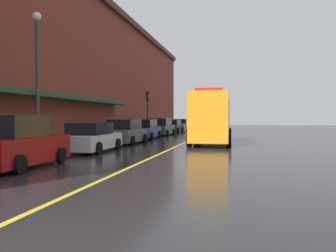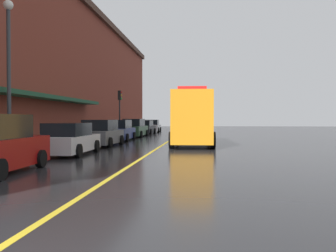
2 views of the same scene
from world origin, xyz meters
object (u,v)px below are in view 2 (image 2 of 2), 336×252
Objects in this scene: parked_car_6 at (145,128)px; street_lamp_left at (9,60)px; parked_car_3 at (101,134)px; parking_meter_3 at (121,126)px; parked_car_7 at (152,126)px; traffic_light_near at (120,104)px; parked_car_2 at (69,140)px; parked_car_4 at (119,131)px; parked_car_5 at (134,128)px; parking_meter_2 at (131,125)px; utility_truck at (192,119)px; parking_meter_4 at (17,135)px; parking_meter_0 at (140,124)px.

street_lamp_left is at bearing 177.13° from parked_car_6.
parking_meter_3 is at bearing 8.82° from parked_car_3.
parked_car_7 is 13.12m from traffic_light_near.
parking_meter_3 is at bearing 4.00° from parked_car_2.
parked_car_6 is at bearing -0.58° from parked_car_2.
parked_car_4 reaches higher than parking_meter_3.
parked_car_5 is at bearing -0.40° from parked_car_2.
parked_car_6 is 6.14m from parked_car_7.
parking_meter_2 is at bearing 6.74° from parked_car_3.
parked_car_5 is at bearing 26.30° from traffic_light_near.
parked_car_3 is at bearing 178.48° from parked_car_7.
parked_car_3 reaches higher than parking_meter_3.
parked_car_6 is at bearing 178.38° from parked_car_7.
utility_truck reaches higher than parked_car_3.
parking_meter_3 is at bearing -145.90° from utility_truck.
parking_meter_3 is at bearing 90.00° from parking_meter_4.
parked_car_7 reaches higher than parking_meter_0.
parked_car_5 is 3.70× the size of parking_meter_4.
parked_car_3 is (-0.02, 5.72, 0.06)m from parked_car_2.
parked_car_2 is 23.65m from parked_car_6.
parked_car_6 reaches higher than parking_meter_0.
street_lamp_left is (-0.60, -30.20, 3.34)m from parking_meter_0.
parking_meter_4 is (-1.38, -25.83, 0.32)m from parked_car_6.
parked_car_3 is at bearing -0.64° from parked_car_2.
parked_car_2 reaches higher than parking_meter_3.
street_lamp_left is at bearing 170.48° from parked_car_4.
parked_car_7 is 3.38× the size of parking_meter_3.
parking_meter_3 is (-1.35, 6.22, 0.27)m from parked_car_4.
parked_car_5 is at bearing 86.08° from parking_meter_4.
parked_car_5 is 3.70× the size of parking_meter_3.
parking_meter_3 is 19.64m from street_lamp_left.
parked_car_2 is 3.52× the size of parking_meter_3.
parking_meter_2 is (0.00, -5.88, 0.00)m from parking_meter_0.
parked_car_4 reaches higher than parking_meter_0.
parked_car_7 is at bearing -166.59° from utility_truck.
parked_car_5 is 2.75m from traffic_light_near.
utility_truck is (5.99, -10.26, 0.93)m from parked_car_5.
parked_car_7 is at bearing -1.06° from parked_car_4.
parking_meter_2 is (-1.50, 22.56, 0.32)m from parked_car_2.
parking_meter_4 is at bearing 173.24° from parked_car_4.
parked_car_4 is 3.69× the size of parking_meter_2.
parked_car_7 is (-0.02, 6.14, 0.02)m from parked_car_6.
parked_car_2 is 17.19m from traffic_light_near.
parking_meter_0 is 1.00× the size of parking_meter_3.
parking_meter_0 and parking_meter_4 have the same top height.
parked_car_4 is (-0.12, 5.64, -0.01)m from parked_car_3.
traffic_light_near reaches higher than parked_car_3.
parked_car_7 is at bearing 84.24° from traffic_light_near.
street_lamp_left is at bearing -92.02° from traffic_light_near.
parked_car_2 is 22.62m from parking_meter_2.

